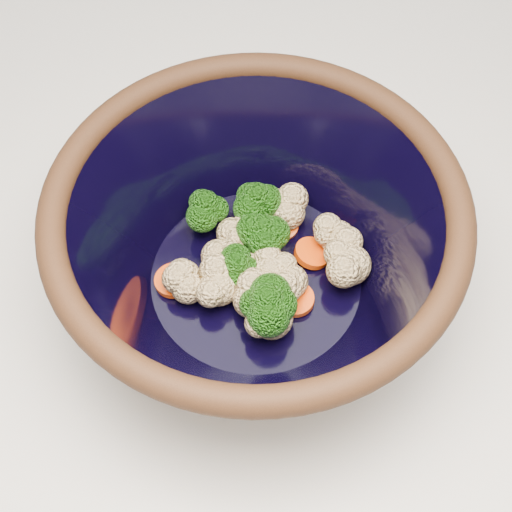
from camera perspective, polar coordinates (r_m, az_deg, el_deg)
name	(u,v)px	position (r m, az deg, el deg)	size (l,w,h in m)	color
counter	(291,497)	(1.02, 2.82, -18.71)	(1.20, 1.20, 0.90)	white
mixing_bowl	(256,247)	(0.56, 0.00, 0.74)	(0.32, 0.32, 0.14)	black
vegetable_pile	(260,259)	(0.58, 0.35, -0.22)	(0.18, 0.14, 0.05)	#608442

